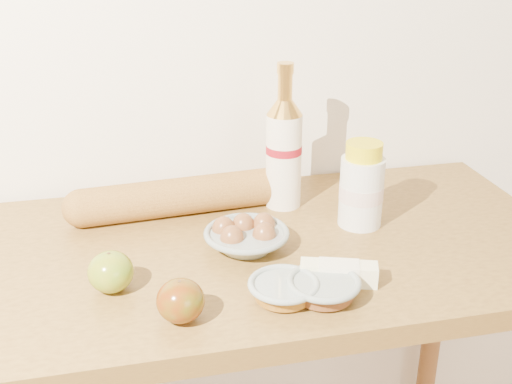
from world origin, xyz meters
TOP-DOWN VIEW (x-y plane):
  - back_wall at (0.00, 1.51)m, footprint 3.50×0.02m
  - table at (0.00, 1.18)m, footprint 1.20×0.60m
  - bourbon_bottle at (0.10, 1.34)m, footprint 0.08×0.08m
  - cream_bottle at (0.23, 1.22)m, footprint 0.09×0.09m
  - egg_bowl at (-0.01, 1.17)m, footprint 0.16×0.16m
  - baguette at (-0.12, 1.34)m, footprint 0.46×0.11m
  - apple_yellowgreen at (-0.26, 1.08)m, footprint 0.08×0.08m
  - apple_redgreen_front at (-0.16, 0.97)m, footprint 0.10×0.10m
  - sugar_bowl at (0.07, 0.98)m, footprint 0.14×0.14m
  - syrup_bowl at (0.01, 0.99)m, footprint 0.14×0.14m
  - butter_stick at (0.11, 1.02)m, footprint 0.13×0.08m

SIDE VIEW (x-z plane):
  - table at x=0.00m, z-range 0.33..1.23m
  - syrup_bowl at x=0.01m, z-range 0.90..0.93m
  - butter_stick at x=0.11m, z-range 0.90..0.94m
  - sugar_bowl at x=0.07m, z-range 0.90..0.94m
  - egg_bowl at x=-0.01m, z-range 0.89..0.95m
  - apple_redgreen_front at x=-0.16m, z-range 0.90..0.97m
  - apple_yellowgreen at x=-0.26m, z-range 0.90..0.97m
  - baguette at x=-0.12m, z-range 0.90..0.98m
  - cream_bottle at x=0.23m, z-range 0.89..1.06m
  - bourbon_bottle at x=0.10m, z-range 0.87..1.17m
  - back_wall at x=0.00m, z-range 0.00..2.60m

